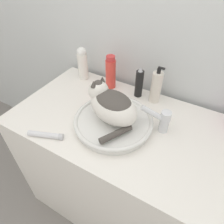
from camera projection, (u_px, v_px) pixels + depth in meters
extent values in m
cube|color=silver|center=(158.00, 27.00, 1.01)|extent=(8.00, 0.05, 2.40)
cube|color=white|center=(120.00, 169.00, 1.28)|extent=(1.13, 0.63, 0.85)
cylinder|color=silver|center=(113.00, 123.00, 0.97)|extent=(0.36, 0.36, 0.04)
torus|color=silver|center=(113.00, 120.00, 0.96)|extent=(0.38, 0.38, 0.02)
ellipsoid|color=silver|center=(113.00, 107.00, 0.90)|extent=(0.28, 0.22, 0.13)
ellipsoid|color=#47423D|center=(114.00, 101.00, 0.88)|extent=(0.22, 0.17, 0.06)
sphere|color=silver|center=(98.00, 91.00, 0.93)|extent=(0.10, 0.10, 0.10)
sphere|color=#47423D|center=(98.00, 86.00, 0.91)|extent=(0.05, 0.05, 0.05)
cone|color=#47423D|center=(102.00, 79.00, 0.91)|extent=(0.03, 0.03, 0.03)
cone|color=#47423D|center=(93.00, 84.00, 0.88)|extent=(0.03, 0.03, 0.03)
cylinder|color=#47423D|center=(116.00, 134.00, 0.86)|extent=(0.10, 0.15, 0.03)
cylinder|color=silver|center=(164.00, 125.00, 0.93)|extent=(0.04, 0.04, 0.07)
cylinder|color=silver|center=(154.00, 114.00, 0.90)|extent=(0.12, 0.07, 0.09)
cylinder|color=silver|center=(166.00, 116.00, 0.90)|extent=(0.05, 0.05, 0.05)
cylinder|color=white|center=(83.00, 66.00, 1.26)|extent=(0.06, 0.06, 0.17)
sphere|color=white|center=(81.00, 52.00, 1.19)|extent=(0.06, 0.06, 0.06)
cylinder|color=silver|center=(156.00, 88.00, 1.07)|extent=(0.06, 0.06, 0.18)
cylinder|color=black|center=(159.00, 71.00, 1.01)|extent=(0.02, 0.02, 0.02)
cylinder|color=black|center=(162.00, 68.00, 0.99)|extent=(0.03, 0.01, 0.01)
cylinder|color=black|center=(139.00, 84.00, 1.12)|extent=(0.04, 0.04, 0.16)
cone|color=#B7B7BC|center=(141.00, 70.00, 1.06)|extent=(0.03, 0.03, 0.02)
cylinder|color=#DB3D33|center=(111.00, 74.00, 1.18)|extent=(0.06, 0.06, 0.18)
cylinder|color=red|center=(111.00, 58.00, 1.11)|extent=(0.05, 0.05, 0.03)
cylinder|color=silver|center=(44.00, 135.00, 0.92)|extent=(0.15, 0.08, 0.03)
cylinder|color=#B7B7BC|center=(61.00, 137.00, 0.91)|extent=(0.03, 0.03, 0.03)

